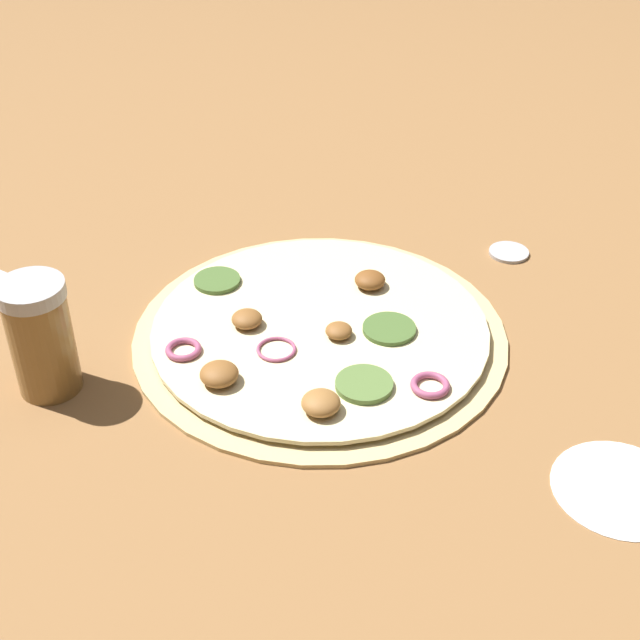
% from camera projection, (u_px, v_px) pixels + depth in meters
% --- Properties ---
extents(ground_plane, '(3.00, 3.00, 0.00)m').
position_uv_depth(ground_plane, '(320.00, 336.00, 0.81)').
color(ground_plane, olive).
extents(pizza, '(0.34, 0.34, 0.03)m').
position_uv_depth(pizza, '(319.00, 332.00, 0.80)').
color(pizza, '#D6B77A').
rests_on(pizza, ground_plane).
extents(spice_jar, '(0.05, 0.05, 0.10)m').
position_uv_depth(spice_jar, '(41.00, 337.00, 0.72)').
color(spice_jar, olive).
rests_on(spice_jar, ground_plane).
extents(loose_cap, '(0.04, 0.04, 0.01)m').
position_uv_depth(loose_cap, '(509.00, 251.00, 0.92)').
color(loose_cap, '#B2B2B7').
rests_on(loose_cap, ground_plane).
extents(flour_patch, '(0.10, 0.10, 0.00)m').
position_uv_depth(flour_patch, '(620.00, 488.00, 0.65)').
color(flour_patch, white).
rests_on(flour_patch, ground_plane).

